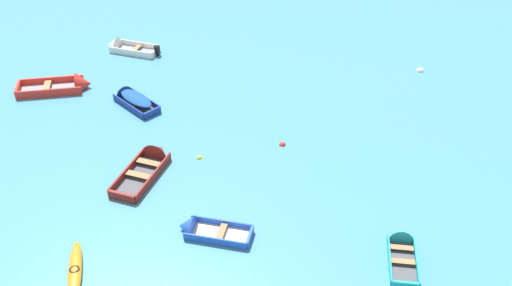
# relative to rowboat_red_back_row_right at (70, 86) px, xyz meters

# --- Properties ---
(rowboat_red_back_row_right) EXTENTS (4.66, 2.80, 1.46)m
(rowboat_red_back_row_right) POSITION_rel_rowboat_red_back_row_right_xyz_m (0.00, 0.00, 0.00)
(rowboat_red_back_row_right) COLOR gray
(rowboat_red_back_row_right) RESTS_ON ground_plane
(kayak_orange_back_row_left) EXTENTS (1.70, 3.43, 0.33)m
(kayak_orange_back_row_left) POSITION_rel_rowboat_red_back_row_right_xyz_m (6.31, -14.14, -0.07)
(kayak_orange_back_row_left) COLOR orange
(kayak_orange_back_row_left) RESTS_ON ground_plane
(rowboat_white_back_row_center) EXTENTS (3.97, 1.85, 1.22)m
(rowboat_white_back_row_center) POSITION_rel_rowboat_red_back_row_right_xyz_m (1.51, 5.61, -0.02)
(rowboat_white_back_row_center) COLOR gray
(rowboat_white_back_row_center) RESTS_ON ground_plane
(rowboat_turquoise_distant_center) EXTENTS (1.22, 3.13, 1.05)m
(rowboat_turquoise_distant_center) POSITION_rel_rowboat_red_back_row_right_xyz_m (19.53, -10.67, -0.08)
(rowboat_turquoise_distant_center) COLOR #4C4C51
(rowboat_turquoise_distant_center) RESTS_ON ground_plane
(rowboat_blue_far_left) EXTENTS (3.34, 1.42, 1.10)m
(rowboat_blue_far_left) POSITION_rel_rowboat_red_back_row_right_xyz_m (10.80, -11.02, -0.06)
(rowboat_blue_far_left) COLOR beige
(rowboat_blue_far_left) RESTS_ON ground_plane
(rowboat_deep_blue_center) EXTENTS (3.52, 3.04, 1.12)m
(rowboat_deep_blue_center) POSITION_rel_rowboat_red_back_row_right_xyz_m (4.27, -0.97, 0.09)
(rowboat_deep_blue_center) COLOR #4C4C51
(rowboat_deep_blue_center) RESTS_ON ground_plane
(rowboat_maroon_near_camera) EXTENTS (2.21, 4.41, 1.38)m
(rowboat_maroon_near_camera) POSITION_rel_rowboat_red_back_row_right_xyz_m (7.23, -6.60, -0.03)
(rowboat_maroon_near_camera) COLOR #4C4C51
(rowboat_maroon_near_camera) RESTS_ON ground_plane
(mooring_buoy_far_field) EXTENTS (0.35, 0.35, 0.35)m
(mooring_buoy_far_field) POSITION_rel_rowboat_red_back_row_right_xyz_m (13.65, -3.89, -0.23)
(mooring_buoy_far_field) COLOR red
(mooring_buoy_far_field) RESTS_ON ground_plane
(mooring_buoy_outer_edge) EXTENTS (0.46, 0.46, 0.46)m
(mooring_buoy_outer_edge) POSITION_rel_rowboat_red_back_row_right_xyz_m (21.59, 5.61, -0.23)
(mooring_buoy_outer_edge) COLOR silver
(mooring_buoy_outer_edge) RESTS_ON ground_plane
(mooring_buoy_central) EXTENTS (0.28, 0.28, 0.28)m
(mooring_buoy_central) POSITION_rel_rowboat_red_back_row_right_xyz_m (9.51, -5.71, -0.23)
(mooring_buoy_central) COLOR yellow
(mooring_buoy_central) RESTS_ON ground_plane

